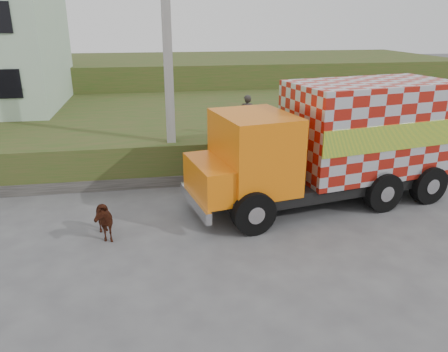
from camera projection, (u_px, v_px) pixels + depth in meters
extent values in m
plane|color=#474749|center=(220.00, 236.00, 12.02)|extent=(120.00, 120.00, 0.00)
cube|color=#2E4E1A|center=(186.00, 127.00, 21.03)|extent=(40.00, 12.00, 1.50)
cube|color=#2E4E1A|center=(171.00, 79.00, 31.90)|extent=(40.00, 12.00, 3.00)
cube|color=#595651|center=(145.00, 181.00, 15.52)|extent=(16.00, 0.50, 0.40)
cube|color=gray|center=(168.00, 70.00, 14.76)|extent=(0.30, 0.30, 8.00)
cube|color=black|center=(329.00, 179.00, 14.15)|extent=(7.94, 3.83, 0.39)
cube|color=orange|center=(254.00, 151.00, 12.84)|extent=(2.46, 2.91, 2.24)
cube|color=orange|center=(213.00, 178.00, 12.64)|extent=(1.54, 2.52, 1.01)
cube|color=silver|center=(368.00, 127.00, 14.05)|extent=(5.56, 3.60, 2.91)
cube|color=yellow|center=(398.00, 137.00, 12.84)|extent=(5.07, 1.00, 0.78)
cube|color=yellow|center=(343.00, 119.00, 15.25)|extent=(5.07, 1.00, 0.78)
cube|color=silver|center=(195.00, 202.00, 12.69)|extent=(0.64, 2.56, 0.34)
cylinder|color=black|center=(254.00, 213.00, 11.98)|extent=(1.28, 0.61, 1.23)
cylinder|color=black|center=(221.00, 182.00, 14.25)|extent=(1.28, 0.61, 1.23)
cylinder|color=black|center=(383.00, 192.00, 13.43)|extent=(1.28, 0.61, 1.23)
cylinder|color=black|center=(335.00, 167.00, 15.69)|extent=(1.28, 0.61, 1.23)
cylinder|color=black|center=(428.00, 185.00, 14.02)|extent=(1.28, 0.61, 1.23)
cylinder|color=black|center=(376.00, 162.00, 16.29)|extent=(1.28, 0.61, 1.23)
imported|color=#371B0D|center=(100.00, 219.00, 11.78)|extent=(0.99, 1.42, 1.10)
imported|color=#292724|center=(247.00, 116.00, 16.08)|extent=(0.62, 0.46, 1.55)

